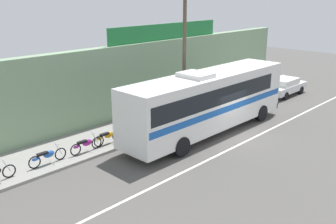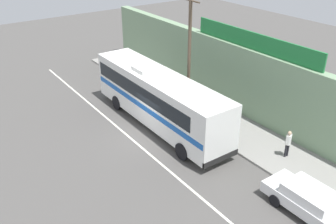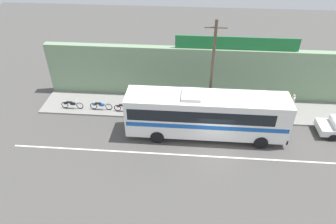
% 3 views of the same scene
% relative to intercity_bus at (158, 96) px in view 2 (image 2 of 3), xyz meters
% --- Properties ---
extents(ground_plane, '(70.00, 70.00, 0.00)m').
position_rel_intercity_bus_xyz_m(ground_plane, '(0.76, -1.65, -2.07)').
color(ground_plane, '#4F4C49').
extents(sidewalk_slab, '(30.00, 3.60, 0.14)m').
position_rel_intercity_bus_xyz_m(sidewalk_slab, '(0.76, 3.55, -2.00)').
color(sidewalk_slab, gray).
rests_on(sidewalk_slab, ground_plane).
extents(storefront_facade, '(30.00, 0.70, 4.80)m').
position_rel_intercity_bus_xyz_m(storefront_facade, '(0.76, 5.70, 0.33)').
color(storefront_facade, gray).
rests_on(storefront_facade, ground_plane).
extents(storefront_billboard, '(10.32, 0.12, 1.10)m').
position_rel_intercity_bus_xyz_m(storefront_billboard, '(2.50, 5.70, 3.28)').
color(storefront_billboard, '#1E7538').
rests_on(storefront_billboard, storefront_facade).
extents(road_center_stripe, '(30.00, 0.14, 0.01)m').
position_rel_intercity_bus_xyz_m(road_center_stripe, '(0.76, -2.45, -2.06)').
color(road_center_stripe, silver).
rests_on(road_center_stripe, ground_plane).
extents(intercity_bus, '(12.08, 2.64, 3.78)m').
position_rel_intercity_bus_xyz_m(intercity_bus, '(0.00, 0.00, 0.00)').
color(intercity_bus, white).
rests_on(intercity_bus, ground_plane).
extents(parked_car, '(4.48, 1.87, 1.37)m').
position_rel_intercity_bus_xyz_m(parked_car, '(11.13, 0.89, -1.33)').
color(parked_car, silver).
rests_on(parked_car, ground_plane).
extents(utility_pole, '(1.60, 0.22, 8.37)m').
position_rel_intercity_bus_xyz_m(utility_pole, '(0.39, 2.18, 2.40)').
color(utility_pole, brown).
rests_on(utility_pole, sidewalk_slab).
extents(motorcycle_green, '(1.82, 0.56, 0.94)m').
position_rel_intercity_bus_xyz_m(motorcycle_green, '(-5.34, 2.55, -1.50)').
color(motorcycle_green, black).
rests_on(motorcycle_green, sidewalk_slab).
extents(motorcycle_orange, '(1.89, 0.56, 0.94)m').
position_rel_intercity_bus_xyz_m(motorcycle_orange, '(-6.79, 2.47, -1.50)').
color(motorcycle_orange, black).
rests_on(motorcycle_orange, sidewalk_slab).
extents(motorcycle_purple, '(1.97, 0.56, 0.94)m').
position_rel_intercity_bus_xyz_m(motorcycle_purple, '(-8.89, 2.57, -1.50)').
color(motorcycle_purple, black).
rests_on(motorcycle_purple, sidewalk_slab).
extents(motorcycle_blue, '(1.96, 0.56, 0.94)m').
position_rel_intercity_bus_xyz_m(motorcycle_blue, '(-11.45, 2.54, -1.50)').
color(motorcycle_blue, black).
rests_on(motorcycle_blue, sidewalk_slab).
extents(pedestrian_far_left, '(0.30, 0.48, 1.64)m').
position_rel_intercity_bus_xyz_m(pedestrian_far_left, '(7.57, 3.71, -0.97)').
color(pedestrian_far_left, black).
rests_on(pedestrian_far_left, sidewalk_slab).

